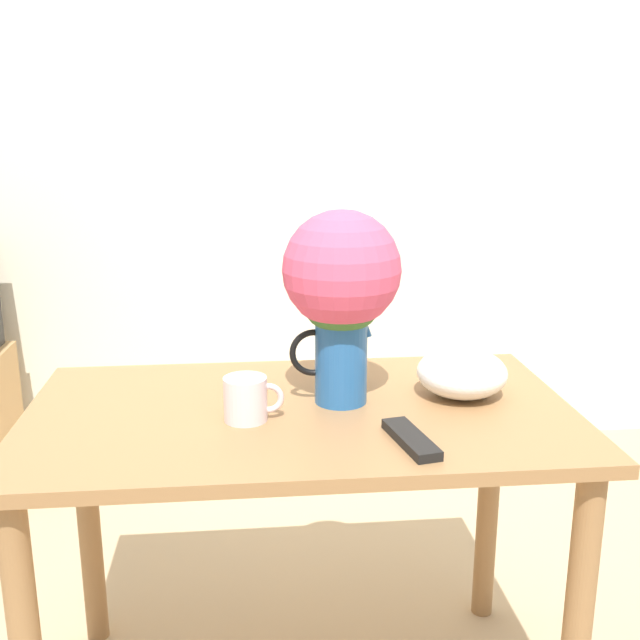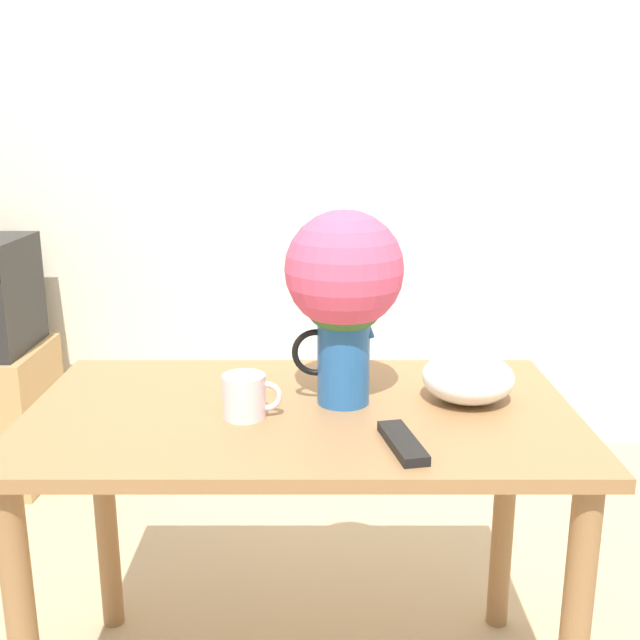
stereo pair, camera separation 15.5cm
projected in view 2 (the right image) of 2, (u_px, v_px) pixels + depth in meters
wall_back at (342, 148)px, 3.08m from camera, size 8.00×0.05×2.60m
table at (299, 460)px, 1.72m from camera, size 1.23×0.70×0.78m
flower_vase at (342, 285)px, 1.65m from camera, size 0.27×0.27×0.44m
coffee_mug at (243, 396)px, 1.63m from camera, size 0.13×0.09×0.10m
white_bowl at (466, 377)px, 1.72m from camera, size 0.21×0.21×0.11m
remote_control at (400, 443)px, 1.48m from camera, size 0.09×0.19×0.02m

